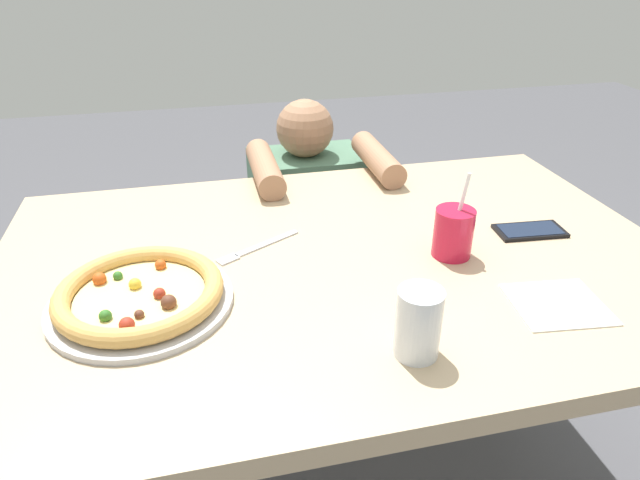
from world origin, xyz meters
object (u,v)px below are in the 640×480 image
Objects in this scene: water_cup_clear at (418,322)px; cell_phone at (530,231)px; fork at (255,248)px; diner_seated at (307,243)px; pizza_near at (140,295)px; drink_cup_colored at (453,233)px.

cell_phone is (0.40, 0.32, -0.06)m from water_cup_clear.
diner_seated reaches higher than fork.
pizza_near is 0.83m from cell_phone.
drink_cup_colored is at bearing 3.84° from pizza_near.
cell_phone is (0.82, 0.09, -0.02)m from pizza_near.
drink_cup_colored is 0.96× the size of fork.
pizza_near is 0.49m from water_cup_clear.
cell_phone is (0.60, -0.06, 0.00)m from fork.
drink_cup_colored is 0.81m from diner_seated.
drink_cup_colored is at bearing -77.12° from diner_seated.
diner_seated reaches higher than pizza_near.
fork is at bearing 117.99° from water_cup_clear.
water_cup_clear is (0.43, -0.23, 0.04)m from pizza_near.
diner_seated is (0.23, 0.58, -0.33)m from fork.
cell_phone is 0.17× the size of diner_seated.
diner_seated is (0.45, 0.74, -0.35)m from pizza_near.
diner_seated is at bearing 58.54° from pizza_near.
pizza_near is 0.36× the size of diner_seated.
water_cup_clear is (-0.19, -0.27, 0.01)m from drink_cup_colored.
pizza_near is 0.27m from fork.
pizza_near is at bearing -121.46° from diner_seated.
fork is at bearing -111.48° from diner_seated.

